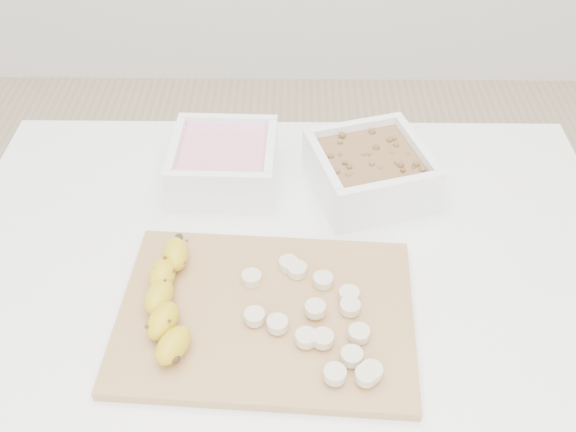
{
  "coord_description": "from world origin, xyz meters",
  "views": [
    {
      "loc": [
        0.01,
        -0.64,
        1.44
      ],
      "look_at": [
        0.0,
        0.03,
        0.81
      ],
      "focal_mm": 40.0,
      "sensor_mm": 36.0,
      "label": 1
    }
  ],
  "objects_px": {
    "bowl_granola": "(370,170)",
    "banana": "(169,300)",
    "bowl_yogurt": "(224,162)",
    "cutting_board": "(266,314)",
    "table": "(288,302)"
  },
  "relations": [
    {
      "from": "bowl_granola",
      "to": "banana",
      "type": "relative_size",
      "value": 1.06
    },
    {
      "from": "bowl_yogurt",
      "to": "bowl_granola",
      "type": "distance_m",
      "value": 0.24
    },
    {
      "from": "bowl_granola",
      "to": "banana",
      "type": "bearing_deg",
      "value": -137.2
    },
    {
      "from": "cutting_board",
      "to": "banana",
      "type": "xyz_separation_m",
      "value": [
        -0.13,
        0.0,
        0.02
      ]
    },
    {
      "from": "table",
      "to": "cutting_board",
      "type": "bearing_deg",
      "value": -104.66
    },
    {
      "from": "table",
      "to": "bowl_granola",
      "type": "distance_m",
      "value": 0.25
    },
    {
      "from": "table",
      "to": "bowl_yogurt",
      "type": "distance_m",
      "value": 0.25
    },
    {
      "from": "banana",
      "to": "table",
      "type": "bearing_deg",
      "value": 38.52
    },
    {
      "from": "bowl_granola",
      "to": "cutting_board",
      "type": "relative_size",
      "value": 0.55
    },
    {
      "from": "table",
      "to": "cutting_board",
      "type": "distance_m",
      "value": 0.15
    },
    {
      "from": "cutting_board",
      "to": "banana",
      "type": "height_order",
      "value": "banana"
    },
    {
      "from": "bowl_yogurt",
      "to": "banana",
      "type": "bearing_deg",
      "value": -99.79
    },
    {
      "from": "table",
      "to": "bowl_yogurt",
      "type": "relative_size",
      "value": 5.87
    },
    {
      "from": "table",
      "to": "banana",
      "type": "xyz_separation_m",
      "value": [
        -0.15,
        -0.1,
        0.13
      ]
    },
    {
      "from": "bowl_granola",
      "to": "table",
      "type": "bearing_deg",
      "value": -129.07
    }
  ]
}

